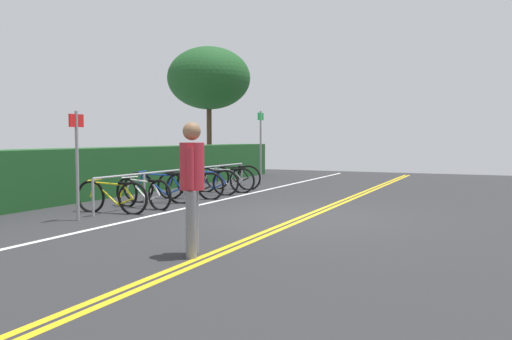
{
  "coord_description": "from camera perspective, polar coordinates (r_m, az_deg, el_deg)",
  "views": [
    {
      "loc": [
        -9.79,
        -3.39,
        1.55
      ],
      "look_at": [
        1.86,
        1.91,
        0.77
      ],
      "focal_mm": 37.4,
      "sensor_mm": 36.0,
      "label": 1
    }
  ],
  "objects": [
    {
      "name": "hedge_backdrop",
      "position": [
        16.12,
        -12.01,
        0.18
      ],
      "size": [
        15.64,
        1.11,
        1.28
      ],
      "primitive_type": "cube",
      "color": "#1C4C21",
      "rests_on": "ground_plane"
    },
    {
      "name": "bicycle_4",
      "position": [
        14.39,
        -5.18,
        -1.32
      ],
      "size": [
        0.67,
        1.61,
        0.74
      ],
      "color": "black",
      "rests_on": "ground_plane"
    },
    {
      "name": "bike_lane_stripe_white",
      "position": [
        11.7,
        -7.97,
        -4.15
      ],
      "size": [
        25.6,
        0.12,
        0.0
      ],
      "primitive_type": "cube",
      "color": "white",
      "rests_on": "ground_plane"
    },
    {
      "name": "bicycle_6",
      "position": [
        15.99,
        -2.49,
        -0.77
      ],
      "size": [
        0.49,
        1.71,
        0.78
      ],
      "color": "black",
      "rests_on": "ground_plane"
    },
    {
      "name": "bicycle_2",
      "position": [
        12.85,
        -10.27,
        -1.85
      ],
      "size": [
        0.58,
        1.78,
        0.78
      ],
      "color": "black",
      "rests_on": "ground_plane"
    },
    {
      "name": "sign_post_near",
      "position": [
        10.47,
        -18.61,
        1.62
      ],
      "size": [
        0.36,
        0.06,
        2.05
      ],
      "color": "gray",
      "rests_on": "ground_plane"
    },
    {
      "name": "bicycle_1",
      "position": [
        11.97,
        -12.0,
        -2.45
      ],
      "size": [
        0.49,
        1.7,
        0.71
      ],
      "color": "black",
      "rests_on": "ground_plane"
    },
    {
      "name": "bicycle_0",
      "position": [
        11.35,
        -15.19,
        -2.8
      ],
      "size": [
        0.46,
        1.71,
        0.71
      ],
      "color": "black",
      "rests_on": "ground_plane"
    },
    {
      "name": "pedestrian",
      "position": [
        6.98,
        -6.85,
        -0.94
      ],
      "size": [
        0.45,
        0.32,
        1.75
      ],
      "color": "slate",
      "rests_on": "ground_plane"
    },
    {
      "name": "ground_plane",
      "position": [
        10.48,
        5.31,
        -5.17
      ],
      "size": [
        28.44,
        13.81,
        0.05
      ],
      "primitive_type": "cube",
      "color": "#2B2B2D"
    },
    {
      "name": "centre_line_yellow_outer",
      "position": [
        10.5,
        4.9,
        -5.0
      ],
      "size": [
        25.6,
        0.1,
        0.0
      ],
      "primitive_type": "cube",
      "color": "gold",
      "rests_on": "ground_plane"
    },
    {
      "name": "sign_post_far",
      "position": [
        17.42,
        0.5,
        3.14
      ],
      "size": [
        0.36,
        0.06,
        2.42
      ],
      "color": "gray",
      "rests_on": "ground_plane"
    },
    {
      "name": "tree_mid",
      "position": [
        22.55,
        -5.06,
        9.73
      ],
      "size": [
        3.44,
        3.44,
        5.31
      ],
      "color": "#473323",
      "rests_on": "ground_plane"
    },
    {
      "name": "bicycle_5",
      "position": [
        15.12,
        -3.47,
        -1.06
      ],
      "size": [
        0.52,
        1.8,
        0.75
      ],
      "color": "black",
      "rests_on": "ground_plane"
    },
    {
      "name": "centre_line_yellow_inner",
      "position": [
        10.45,
        5.73,
        -5.05
      ],
      "size": [
        25.6,
        0.1,
        0.0
      ],
      "primitive_type": "cube",
      "color": "gold",
      "rests_on": "ground_plane"
    },
    {
      "name": "bicycle_3",
      "position": [
        13.55,
        -7.02,
        -1.65
      ],
      "size": [
        0.55,
        1.74,
        0.73
      ],
      "color": "black",
      "rests_on": "ground_plane"
    },
    {
      "name": "bike_rack",
      "position": [
        13.56,
        -7.72,
        -0.6
      ],
      "size": [
        6.69,
        0.05,
        0.77
      ],
      "color": "#9EA0A5",
      "rests_on": "ground_plane"
    }
  ]
}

